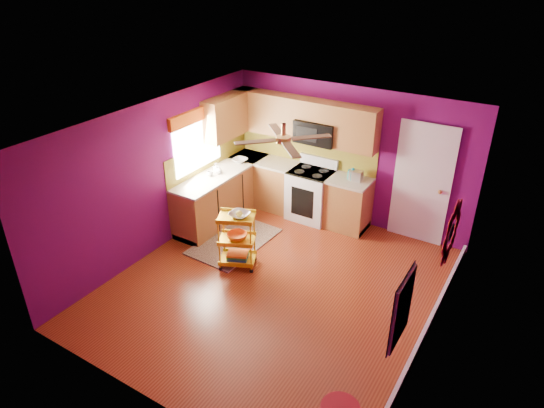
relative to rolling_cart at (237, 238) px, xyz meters
The scene contains 17 objects.
ground 0.95m from the rolling_cart, 11.41° to the right, with size 5.00×5.00×0.00m, color maroon.
room_envelope 1.39m from the rolling_cart, 11.05° to the right, with size 4.54×5.04×2.52m.
lower_cabinets 1.75m from the rolling_cart, 108.67° to the left, with size 2.81×2.31×0.94m.
electric_range 2.03m from the rolling_cart, 83.32° to the left, with size 0.76×0.66×1.13m.
upper_cabinetry 2.43m from the rolling_cart, 102.77° to the left, with size 2.80×2.30×1.26m.
left_window 2.08m from the rolling_cart, 148.10° to the left, with size 0.08×1.35×1.08m.
panel_door 3.19m from the rolling_cart, 47.22° to the left, with size 0.95×0.11×2.15m.
right_wall_art 3.19m from the rolling_cart, ahead, with size 0.04×2.74×1.04m.
ceiling_fan 1.94m from the rolling_cart, ahead, with size 1.01×1.01×0.26m.
shag_rug 0.87m from the rolling_cart, 130.84° to the left, with size 0.97×1.58×0.02m, color black.
rolling_cart is the anchor object (origin of this frame).
teal_kettle 2.38m from the rolling_cart, 64.73° to the left, with size 0.18×0.18×0.21m.
toaster 2.39m from the rolling_cart, 63.09° to the left, with size 0.22×0.15×0.18m, color beige.
soap_bottle_a 1.68m from the rolling_cart, 138.36° to the left, with size 0.08×0.09×0.18m, color #EA3F72.
soap_bottle_b 1.62m from the rolling_cart, 136.98° to the left, with size 0.12×0.12×0.15m, color white.
counter_dish 2.08m from the rolling_cart, 123.52° to the left, with size 0.27×0.27×0.07m, color white.
counter_cup 1.57m from the rolling_cart, 143.40° to the left, with size 0.11×0.11×0.09m, color white.
Camera 1 is at (3.04, -5.02, 4.52)m, focal length 32.00 mm.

